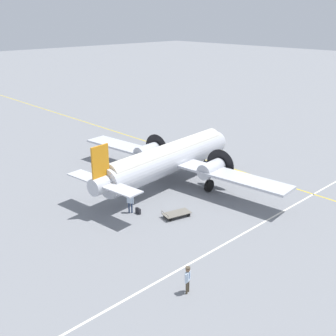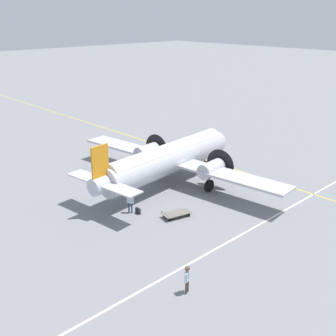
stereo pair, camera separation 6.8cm
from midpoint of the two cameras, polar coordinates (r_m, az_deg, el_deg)
The scene contains 8 objects.
ground_plane at distance 38.56m, azimuth 0.05°, elevation -2.23°, with size 300.00×300.00×0.00m, color slate.
apron_line_eastwest at distance 43.77m, azimuth 7.24°, elevation 0.41°, with size 120.00×0.16×0.01m.
apron_line_northsouth at distance 32.57m, azimuth 12.80°, elevation -7.21°, with size 0.16×120.00×0.01m.
airliner_main at distance 37.98m, azimuth 0.45°, elevation 1.38°, with size 22.51×17.23×5.58m.
crew_foreground at distance 24.05m, azimuth 2.69°, elevation -14.51°, with size 0.35×0.54×1.66m.
passenger_boarding at distance 32.97m, azimuth -5.10°, elevation -4.37°, with size 0.53×0.35×1.72m.
suitcase_near_door at distance 33.08m, azimuth -4.03°, elevation -5.82°, with size 0.50×0.16×0.51m.
baggage_cart at distance 32.51m, azimuth 1.20°, elevation -6.18°, with size 1.56×2.33×0.56m.
Camera 2 is at (-25.80, 24.56, 14.76)m, focal length 45.00 mm.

